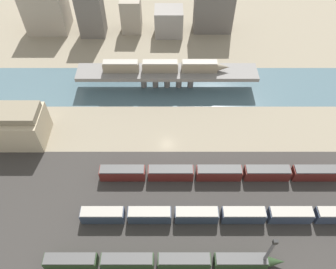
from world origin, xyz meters
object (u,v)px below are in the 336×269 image
at_px(train_yard_far, 225,173).
at_px(signal_tower, 269,254).
at_px(train_on_bridge, 166,66).
at_px(train_yard_near, 163,261).
at_px(train_yard_mid, 249,215).

bearing_deg(train_yard_far, signal_tower, -75.41).
distance_m(train_on_bridge, train_yard_near, 64.08).
distance_m(train_yard_near, train_yard_mid, 25.02).
bearing_deg(train_on_bridge, signal_tower, -69.73).
bearing_deg(train_yard_mid, train_on_bridge, 112.95).
bearing_deg(signal_tower, train_yard_mid, 97.47).
relative_size(train_on_bridge, train_yard_mid, 0.50).
distance_m(train_on_bridge, train_yard_mid, 56.87).
bearing_deg(train_yard_mid, train_yard_far, 110.72).
xyz_separation_m(train_on_bridge, train_yard_near, (-0.11, -63.68, -7.12)).
relative_size(train_yard_mid, signal_tower, 6.23).
bearing_deg(train_yard_far, train_on_bridge, 113.66).
relative_size(train_on_bridge, train_yard_far, 0.61).
bearing_deg(train_yard_mid, train_yard_near, -152.09).
bearing_deg(train_on_bridge, train_yard_near, -90.10).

